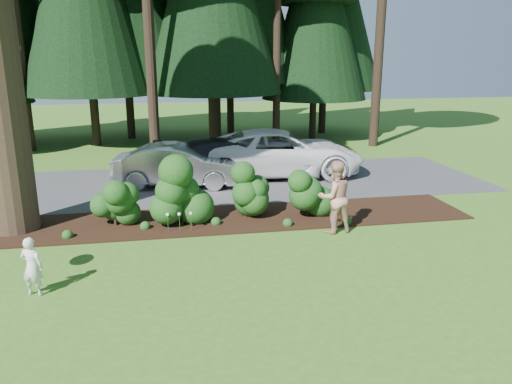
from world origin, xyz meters
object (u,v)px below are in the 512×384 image
(car_white_suv, at_px, (280,153))
(adult, at_px, (335,197))
(car_dark_suv, at_px, (227,159))
(car_silver_wagon, at_px, (179,165))
(child, at_px, (32,266))

(car_white_suv, distance_m, adult, 6.46)
(car_white_suv, xyz_separation_m, car_dark_suv, (-2.10, -0.18, -0.12))
(adult, bearing_deg, car_dark_suv, -79.32)
(car_dark_suv, bearing_deg, car_silver_wagon, 106.95)
(child, bearing_deg, adult, -141.56)
(car_dark_suv, height_order, child, car_dark_suv)
(car_silver_wagon, distance_m, child, 8.44)
(car_silver_wagon, relative_size, car_dark_suv, 0.86)
(car_white_suv, bearing_deg, child, 146.71)
(car_silver_wagon, distance_m, car_dark_suv, 1.96)
(car_silver_wagon, distance_m, adult, 6.68)
(car_white_suv, relative_size, child, 5.29)
(child, bearing_deg, car_dark_suv, -99.92)
(car_white_suv, bearing_deg, adult, -175.56)
(car_silver_wagon, xyz_separation_m, car_dark_suv, (1.79, 0.80, 0.02))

